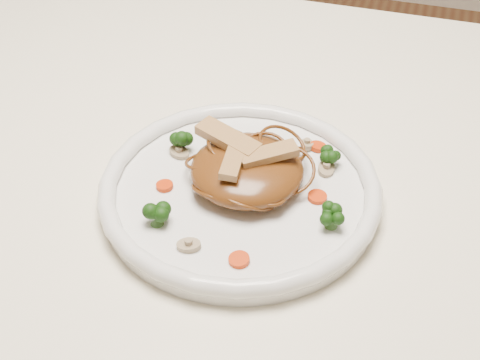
# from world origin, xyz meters

# --- Properties ---
(table) EXTENTS (1.20, 0.80, 0.75)m
(table) POSITION_xyz_m (0.00, 0.00, 0.65)
(table) COLOR #F3EACE
(table) RESTS_ON ground
(plate) EXTENTS (0.38, 0.38, 0.02)m
(plate) POSITION_xyz_m (0.06, -0.10, 0.76)
(plate) COLOR white
(plate) RESTS_ON table
(noodle_mound) EXTENTS (0.16, 0.16, 0.04)m
(noodle_mound) POSITION_xyz_m (0.07, -0.08, 0.79)
(noodle_mound) COLOR #5E2C11
(noodle_mound) RESTS_ON plate
(chicken_a) EXTENTS (0.06, 0.05, 0.01)m
(chicken_a) POSITION_xyz_m (0.09, -0.08, 0.81)
(chicken_a) COLOR tan
(chicken_a) RESTS_ON noodle_mound
(chicken_b) EXTENTS (0.08, 0.05, 0.01)m
(chicken_b) POSITION_xyz_m (0.04, -0.07, 0.81)
(chicken_b) COLOR tan
(chicken_b) RESTS_ON noodle_mound
(chicken_c) EXTENTS (0.02, 0.06, 0.01)m
(chicken_c) POSITION_xyz_m (0.06, -0.10, 0.81)
(chicken_c) COLOR tan
(chicken_c) RESTS_ON noodle_mound
(broccoli_0) EXTENTS (0.03, 0.03, 0.03)m
(broccoli_0) POSITION_xyz_m (0.15, -0.03, 0.78)
(broccoli_0) COLOR #13390C
(broccoli_0) RESTS_ON plate
(broccoli_1) EXTENTS (0.03, 0.03, 0.03)m
(broccoli_1) POSITION_xyz_m (-0.02, -0.05, 0.78)
(broccoli_1) COLOR #13390C
(broccoli_1) RESTS_ON plate
(broccoli_2) EXTENTS (0.03, 0.03, 0.03)m
(broccoli_2) POSITION_xyz_m (-0.00, -0.17, 0.78)
(broccoli_2) COLOR #13390C
(broccoli_2) RESTS_ON plate
(broccoli_3) EXTENTS (0.03, 0.03, 0.03)m
(broccoli_3) POSITION_xyz_m (0.17, -0.12, 0.78)
(broccoli_3) COLOR #13390C
(broccoli_3) RESTS_ON plate
(carrot_0) EXTENTS (0.02, 0.02, 0.00)m
(carrot_0) POSITION_xyz_m (0.13, 0.00, 0.77)
(carrot_0) COLOR red
(carrot_0) RESTS_ON plate
(carrot_1) EXTENTS (0.02, 0.02, 0.00)m
(carrot_1) POSITION_xyz_m (-0.02, -0.12, 0.77)
(carrot_1) COLOR red
(carrot_1) RESTS_ON plate
(carrot_2) EXTENTS (0.03, 0.03, 0.00)m
(carrot_2) POSITION_xyz_m (0.15, -0.09, 0.77)
(carrot_2) COLOR red
(carrot_2) RESTS_ON plate
(carrot_3) EXTENTS (0.02, 0.02, 0.00)m
(carrot_3) POSITION_xyz_m (0.03, -0.02, 0.77)
(carrot_3) COLOR red
(carrot_3) RESTS_ON plate
(carrot_4) EXTENTS (0.03, 0.03, 0.00)m
(carrot_4) POSITION_xyz_m (0.09, -0.20, 0.77)
(carrot_4) COLOR red
(carrot_4) RESTS_ON plate
(mushroom_0) EXTENTS (0.03, 0.03, 0.01)m
(mushroom_0) POSITION_xyz_m (0.04, -0.19, 0.77)
(mushroom_0) COLOR tan
(mushroom_0) RESTS_ON plate
(mushroom_1) EXTENTS (0.03, 0.03, 0.01)m
(mushroom_1) POSITION_xyz_m (0.15, -0.04, 0.77)
(mushroom_1) COLOR tan
(mushroom_1) RESTS_ON plate
(mushroom_2) EXTENTS (0.03, 0.03, 0.01)m
(mushroom_2) POSITION_xyz_m (-0.02, -0.06, 0.77)
(mushroom_2) COLOR tan
(mushroom_2) RESTS_ON plate
(mushroom_3) EXTENTS (0.03, 0.03, 0.01)m
(mushroom_3) POSITION_xyz_m (0.12, -0.00, 0.77)
(mushroom_3) COLOR tan
(mushroom_3) RESTS_ON plate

